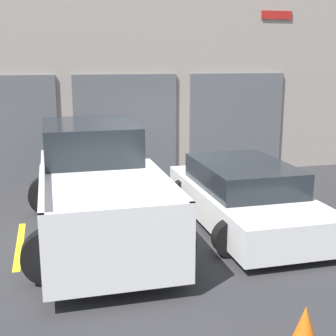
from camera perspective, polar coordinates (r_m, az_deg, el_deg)
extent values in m
plane|color=#2D2D30|center=(10.02, -1.07, -5.19)|extent=(28.00, 28.00, 0.00)
cube|color=#9E9389|center=(12.75, -4.64, 12.15)|extent=(14.65, 0.60, 5.88)
cube|color=#595B60|center=(12.40, -19.63, 4.19)|extent=(2.73, 0.08, 2.77)
cube|color=#595B60|center=(12.50, -5.15, 4.97)|extent=(2.73, 0.08, 2.77)
cube|color=#595B60|center=(13.36, 8.29, 5.41)|extent=(2.73, 0.08, 2.77)
cube|color=#B21E19|center=(13.76, 13.12, 17.71)|extent=(0.90, 0.03, 0.22)
cube|color=white|center=(8.41, -8.42, -3.93)|extent=(1.96, 5.12, 0.95)
cube|color=#1E2328|center=(9.58, -9.50, 3.31)|extent=(1.81, 2.31, 0.73)
cube|color=white|center=(7.11, -15.13, -2.68)|extent=(0.08, 2.82, 0.18)
cube|color=white|center=(7.32, -0.23, -1.77)|extent=(0.08, 2.82, 0.18)
cube|color=white|center=(5.85, -5.91, -5.70)|extent=(1.96, 0.08, 0.18)
cylinder|color=black|center=(9.98, -14.34, -3.20)|extent=(0.83, 0.22, 0.83)
cylinder|color=black|center=(10.12, -4.42, -2.60)|extent=(0.83, 0.22, 0.83)
cylinder|color=black|center=(6.98, -14.14, -10.39)|extent=(0.83, 0.22, 0.83)
cylinder|color=black|center=(7.17, 0.10, -9.30)|extent=(0.83, 0.22, 0.83)
cube|color=white|center=(9.18, 9.28, -4.23)|extent=(1.84, 4.32, 0.59)
cube|color=#1E2328|center=(9.13, 9.14, -0.83)|extent=(1.62, 2.38, 0.48)
cylinder|color=black|center=(10.16, 2.04, -3.11)|extent=(0.62, 0.22, 0.62)
cylinder|color=black|center=(10.71, 10.37, -2.45)|extent=(0.62, 0.22, 0.62)
cylinder|color=black|center=(7.76, 7.70, -8.45)|extent=(0.62, 0.22, 0.62)
cylinder|color=black|center=(8.47, 17.96, -7.11)|extent=(0.62, 0.22, 0.62)
cube|color=gold|center=(8.62, -17.63, -8.91)|extent=(0.12, 2.20, 0.01)
cube|color=gold|center=(8.88, 0.81, -7.62)|extent=(0.12, 2.20, 0.01)
cube|color=gold|center=(9.94, 16.63, -5.88)|extent=(0.12, 2.20, 0.01)
cone|color=orange|center=(5.60, 16.31, -18.32)|extent=(0.36, 0.36, 0.55)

